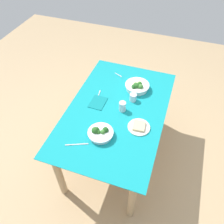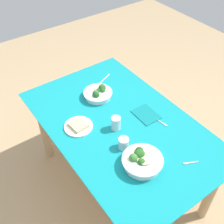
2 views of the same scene
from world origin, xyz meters
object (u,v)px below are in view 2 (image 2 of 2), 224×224
object	(u,v)px
water_glass_side	(116,123)
napkin_folded_upper	(146,115)
water_glass_center	(124,143)
fork_by_far_bowl	(162,122)
broccoli_bowl_near	(98,94)
bread_side_plate	(78,126)
fork_by_near_bowl	(190,163)
broccoli_bowl_far	(142,161)
table_knife_left	(103,80)

from	to	relation	value
water_glass_side	napkin_folded_upper	bearing A→B (deg)	-94.19
water_glass_center	fork_by_far_bowl	xyz separation A→B (m)	(0.02, -0.36, -0.04)
broccoli_bowl_near	water_glass_center	bearing A→B (deg)	163.99
water_glass_center	broccoli_bowl_near	bearing A→B (deg)	-16.01
napkin_folded_upper	fork_by_far_bowl	bearing A→B (deg)	-163.92
napkin_folded_upper	water_glass_side	bearing A→B (deg)	85.81
broccoli_bowl_near	fork_by_far_bowl	xyz separation A→B (m)	(-0.50, -0.21, -0.03)
bread_side_plate	fork_by_near_bowl	xyz separation A→B (m)	(-0.67, -0.41, -0.01)
fork_by_near_bowl	napkin_folded_upper	bearing A→B (deg)	-71.35
broccoli_bowl_near	bread_side_plate	distance (m)	0.36
broccoli_bowl_far	water_glass_center	world-z (taller)	broccoli_bowl_far
fork_by_far_bowl	water_glass_side	bearing A→B (deg)	-124.85
broccoli_bowl_far	broccoli_bowl_near	xyz separation A→B (m)	(0.70, -0.15, -0.01)
water_glass_side	napkin_folded_upper	distance (m)	0.27
water_glass_side	table_knife_left	size ratio (longest dim) A/B	0.51
broccoli_bowl_far	fork_by_far_bowl	world-z (taller)	broccoli_bowl_far
water_glass_center	fork_by_near_bowl	bearing A→B (deg)	-142.76
water_glass_center	fork_by_near_bowl	distance (m)	0.43
bread_side_plate	table_knife_left	world-z (taller)	bread_side_plate
broccoli_bowl_near	napkin_folded_upper	size ratio (longest dim) A/B	1.20
table_knife_left	water_glass_side	bearing A→B (deg)	-138.61
water_glass_side	fork_by_near_bowl	bearing A→B (deg)	-158.49
water_glass_center	napkin_folded_upper	size ratio (longest dim) A/B	0.42
bread_side_plate	broccoli_bowl_far	bearing A→B (deg)	-163.22
water_glass_center	fork_by_far_bowl	world-z (taller)	water_glass_center
broccoli_bowl_far	water_glass_side	distance (m)	0.35
bread_side_plate	water_glass_side	xyz separation A→B (m)	(-0.16, -0.21, 0.04)
broccoli_bowl_far	table_knife_left	size ratio (longest dim) A/B	1.29
napkin_folded_upper	fork_by_near_bowl	bearing A→B (deg)	173.05
bread_side_plate	table_knife_left	xyz separation A→B (m)	(0.35, -0.45, -0.01)
broccoli_bowl_near	water_glass_side	xyz separation A→B (m)	(-0.36, 0.09, 0.02)
broccoli_bowl_far	water_glass_center	distance (m)	0.17
fork_by_near_bowl	bread_side_plate	bearing A→B (deg)	-33.11
broccoli_bowl_near	water_glass_side	distance (m)	0.37
water_glass_center	water_glass_side	bearing A→B (deg)	-19.74
water_glass_side	table_knife_left	world-z (taller)	water_glass_side
fork_by_far_bowl	bread_side_plate	bearing A→B (deg)	-130.05
water_glass_center	fork_by_far_bowl	bearing A→B (deg)	-86.59
broccoli_bowl_near	water_glass_center	size ratio (longest dim) A/B	2.87
water_glass_side	table_knife_left	bearing A→B (deg)	-25.41
bread_side_plate	fork_by_near_bowl	bearing A→B (deg)	-148.71
water_glass_center	fork_by_far_bowl	distance (m)	0.36
broccoli_bowl_far	bread_side_plate	xyz separation A→B (m)	(0.50, 0.15, -0.03)
fork_by_near_bowl	napkin_folded_upper	distance (m)	0.49
bread_side_plate	napkin_folded_upper	size ratio (longest dim) A/B	1.07
fork_by_far_bowl	table_knife_left	xyz separation A→B (m)	(0.66, 0.05, -0.00)
broccoli_bowl_far	table_knife_left	bearing A→B (deg)	-19.28
broccoli_bowl_near	fork_by_near_bowl	bearing A→B (deg)	-172.70
napkin_folded_upper	water_glass_center	bearing A→B (deg)	114.73
bread_side_plate	water_glass_side	distance (m)	0.26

